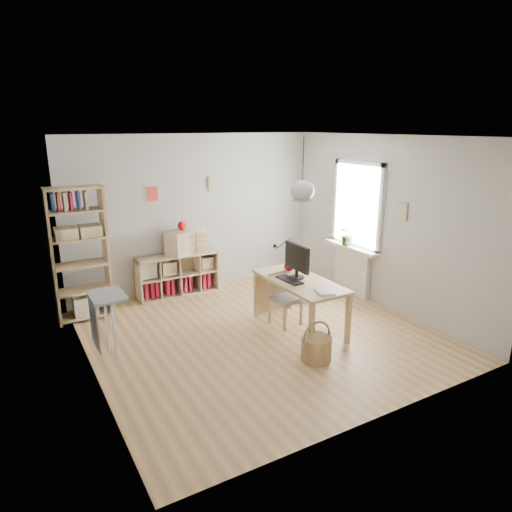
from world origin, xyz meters
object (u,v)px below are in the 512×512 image
cube_shelf (176,278)px  storage_chest (300,288)px  desk (300,286)px  monitor (297,259)px  tall_bookshelf (79,249)px  drawer_chest (186,242)px  chair (283,295)px

cube_shelf → storage_chest: cube_shelf is taller
desk → monitor: (0.01, 0.10, 0.37)m
tall_bookshelf → monitor: tall_bookshelf is taller
tall_bookshelf → drawer_chest: (1.75, 0.24, -0.17)m
drawer_chest → cube_shelf: bearing=143.0°
chair → drawer_chest: 2.10m
desk → chair: (-0.09, 0.28, -0.21)m
tall_bookshelf → monitor: size_ratio=3.55×
cube_shelf → chair: (0.93, -1.95, 0.14)m
desk → tall_bookshelf: 3.27m
monitor → drawer_chest: bearing=114.4°
desk → monitor: 0.38m
desk → chair: chair is taller
cube_shelf → drawer_chest: size_ratio=1.97×
chair → storage_chest: 1.08m
monitor → drawer_chest: size_ratio=0.79×
cube_shelf → tall_bookshelf: 1.77m
tall_bookshelf → chair: size_ratio=2.58×
storage_chest → drawer_chest: drawer_chest is taller
drawer_chest → desk: bearing=-94.0°
cube_shelf → monitor: size_ratio=2.49×
desk → tall_bookshelf: (-2.59, 1.95, 0.43)m
tall_bookshelf → storage_chest: size_ratio=2.73×
desk → monitor: monitor is taller
chair → drawer_chest: (-0.74, 1.91, 0.48)m
desk → cube_shelf: (-1.02, 2.23, -0.36)m
monitor → cube_shelf: bearing=118.3°
monitor → desk: bearing=-93.3°
storage_chest → cube_shelf: bearing=161.2°
chair → monitor: bearing=-71.1°
tall_bookshelf → monitor: 3.19m
tall_bookshelf → chair: tall_bookshelf is taller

